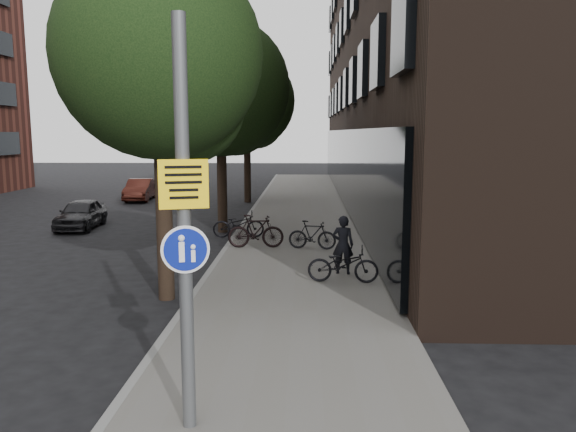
{
  "coord_description": "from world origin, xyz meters",
  "views": [
    {
      "loc": [
        0.51,
        -7.55,
        3.7
      ],
      "look_at": [
        0.14,
        3.77,
        2.0
      ],
      "focal_mm": 35.0,
      "sensor_mm": 36.0,
      "label": 1
    }
  ],
  "objects_px": {
    "parked_bike_facade_near": "(343,264)",
    "parked_car_near": "(81,214)",
    "signpost": "(184,228)",
    "pedestrian": "(343,245)"
  },
  "relations": [
    {
      "from": "pedestrian",
      "to": "parked_car_near",
      "type": "height_order",
      "value": "pedestrian"
    },
    {
      "from": "signpost",
      "to": "parked_bike_facade_near",
      "type": "distance_m",
      "value": 7.4
    },
    {
      "from": "parked_car_near",
      "to": "signpost",
      "type": "bearing_deg",
      "value": -67.66
    },
    {
      "from": "signpost",
      "to": "parked_car_near",
      "type": "distance_m",
      "value": 16.6
    },
    {
      "from": "pedestrian",
      "to": "signpost",
      "type": "bearing_deg",
      "value": 81.47
    },
    {
      "from": "parked_bike_facade_near",
      "to": "parked_car_near",
      "type": "relative_size",
      "value": 0.51
    },
    {
      "from": "pedestrian",
      "to": "parked_car_near",
      "type": "xyz_separation_m",
      "value": [
        -9.66,
        7.19,
        -0.3
      ]
    },
    {
      "from": "signpost",
      "to": "pedestrian",
      "type": "bearing_deg",
      "value": 57.02
    },
    {
      "from": "signpost",
      "to": "parked_car_near",
      "type": "height_order",
      "value": "signpost"
    },
    {
      "from": "signpost",
      "to": "parked_car_near",
      "type": "xyz_separation_m",
      "value": [
        -7.29,
        14.78,
        -2.03
      ]
    }
  ]
}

